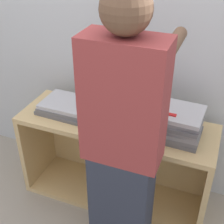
{
  "coord_description": "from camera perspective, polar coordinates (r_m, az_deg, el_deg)",
  "views": [
    {
      "loc": [
        0.62,
        -1.42,
        1.89
      ],
      "look_at": [
        0.0,
        0.16,
        0.82
      ],
      "focal_mm": 50.0,
      "sensor_mm": 36.0,
      "label": 1
    }
  ],
  "objects": [
    {
      "name": "wall_back",
      "position": [
        2.18,
        3.97,
        13.84
      ],
      "size": [
        8.0,
        0.05,
        2.4
      ],
      "color": "silver",
      "rests_on": "ground_plane"
    },
    {
      "name": "ground_plane",
      "position": [
        2.44,
        -1.44,
        -18.36
      ],
      "size": [
        12.0,
        12.0,
        0.0
      ],
      "primitive_type": "plane",
      "color": "#9E9384"
    },
    {
      "name": "laptop_stack_left",
      "position": [
        2.24,
        -8.35,
        1.05
      ],
      "size": [
        0.37,
        0.28,
        0.08
      ],
      "color": "slate",
      "rests_on": "cart"
    },
    {
      "name": "laptop_open",
      "position": [
        2.14,
        1.23,
        0.21
      ],
      "size": [
        0.35,
        0.35,
        0.28
      ],
      "color": "#333338",
      "rests_on": "cart"
    },
    {
      "name": "cart",
      "position": [
        2.38,
        1.18,
        -7.95
      ],
      "size": [
        1.37,
        0.45,
        0.7
      ],
      "color": "tan",
      "rests_on": "ground_plane"
    },
    {
      "name": "inventory_tag",
      "position": [
        1.89,
        10.79,
        -0.47
      ],
      "size": [
        0.06,
        0.02,
        0.01
      ],
      "color": "red",
      "rests_on": "laptop_stack_right"
    },
    {
      "name": "laptop_stack_right",
      "position": [
        1.99,
        11.11,
        -1.89
      ],
      "size": [
        0.36,
        0.29,
        0.18
      ],
      "color": "slate",
      "rests_on": "cart"
    },
    {
      "name": "person",
      "position": [
        1.64,
        2.04,
        -6.98
      ],
      "size": [
        0.4,
        0.53,
        1.69
      ],
      "color": "#2D3342",
      "rests_on": "ground_plane"
    }
  ]
}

